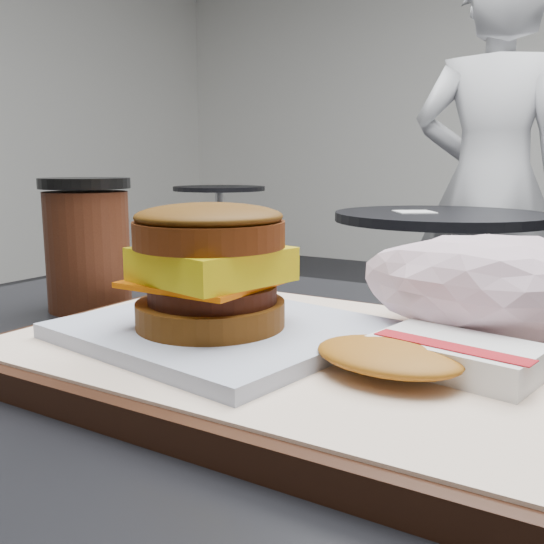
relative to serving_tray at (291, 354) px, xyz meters
The scene contains 9 objects.
serving_tray is the anchor object (origin of this frame).
breakfast_sandwich 0.07m from the serving_tray, 152.31° to the right, with size 0.21×0.20×0.09m.
hash_brown 0.10m from the serving_tray, 10.23° to the right, with size 0.13×0.10×0.02m.
crumpled_wrapper 0.14m from the serving_tray, 37.20° to the left, with size 0.16×0.13×0.07m, color white, non-canonical shape.
coffee_cup 0.26m from the serving_tray, 168.47° to the left, with size 0.08×0.08×0.12m.
neighbor_table 1.71m from the serving_tray, 102.60° to the left, with size 0.70×0.70×0.75m.
napkin 1.67m from the serving_tray, 105.54° to the left, with size 0.12×0.12×0.00m, color white.
patron 2.18m from the serving_tray, 98.55° to the left, with size 0.60×0.39×1.64m, color silver.
bg_table_mid 4.02m from the serving_tray, 127.05° to the left, with size 0.66×0.66×0.75m.
Camera 1 is at (0.21, -0.35, 0.91)m, focal length 40.00 mm.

